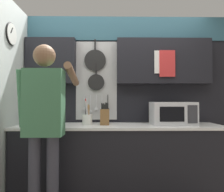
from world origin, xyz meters
name	(u,v)px	position (x,y,z in m)	size (l,w,h in m)	color
base_cabinet_counter	(120,162)	(0.00, 0.00, 0.46)	(2.56, 0.68, 0.93)	black
back_wall_unit	(121,84)	(0.03, 0.30, 1.47)	(3.13, 0.23, 2.42)	black
side_wall	(1,101)	(-1.30, -0.37, 1.22)	(0.07, 1.60, 2.42)	silver
microwave	(172,113)	(0.67, 0.02, 1.07)	(0.54, 0.37, 0.29)	silver
knife_block	(105,116)	(-0.19, 0.02, 1.03)	(0.11, 0.15, 0.28)	brown
utensil_crock	(87,118)	(-0.41, 0.02, 1.01)	(0.12, 0.12, 0.34)	white
person	(44,116)	(-0.78, -0.56, 1.08)	(0.54, 0.69, 1.79)	#383842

